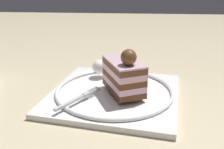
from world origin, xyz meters
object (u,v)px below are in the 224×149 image
fork (79,98)px  cake_slice (124,75)px  whipped_cream_dollop (100,67)px  dessert_plate (112,93)px

fork → cake_slice: bearing=-154.7°
whipped_cream_dollop → fork: whipped_cream_dollop is taller
dessert_plate → fork: (0.06, 0.05, 0.01)m
whipped_cream_dollop → fork: size_ratio=0.34×
cake_slice → fork: 0.09m
cake_slice → fork: (0.08, 0.04, -0.03)m
whipped_cream_dollop → fork: 0.13m
whipped_cream_dollop → fork: bearing=80.5°
dessert_plate → whipped_cream_dollop: 0.09m
cake_slice → whipped_cream_dollop: cake_slice is taller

